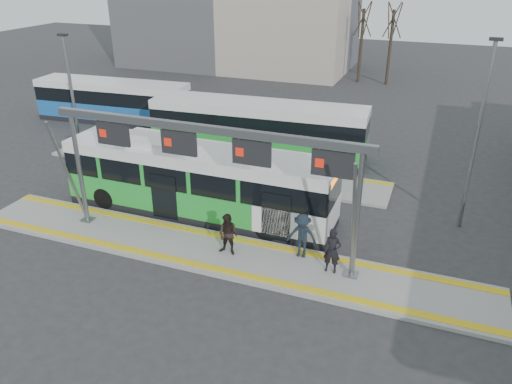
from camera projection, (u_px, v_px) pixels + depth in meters
The scene contains 17 objects.
ground at pixel (215, 254), 20.32m from camera, with size 120.00×120.00×0.00m, color #2D2D30.
platform_main at pixel (215, 252), 20.29m from camera, with size 22.00×3.00×0.15m, color gray.
platform_second at pixel (211, 168), 28.32m from camera, with size 20.00×3.00×0.15m, color gray.
tactile_main at pixel (215, 251), 20.25m from camera, with size 22.00×2.65×0.02m.
tactile_second at pixel (220, 160), 29.26m from camera, with size 20.00×0.35×0.02m.
gantry at pixel (206, 152), 18.80m from camera, with size 13.00×1.68×5.20m.
hero_bus at pixel (198, 181), 22.94m from camera, with size 12.74×2.75×3.50m.
bg_bus_green at pixel (258, 129), 29.82m from camera, with size 13.00×3.53×3.21m.
bg_bus_blue at pixel (113, 102), 35.99m from camera, with size 11.37×3.24×2.93m.
passenger_a at pixel (332, 251), 18.59m from camera, with size 0.65×0.43×1.79m, color black.
passenger_b at pixel (228, 235), 19.71m from camera, with size 0.85×0.66×1.74m, color black.
passenger_c at pixel (302, 236), 19.51m from camera, with size 1.21×0.69×1.87m, color black.
tree_left at pixel (363, 19), 45.43m from camera, with size 1.40×1.40×7.54m.
tree_mid at pixel (393, 21), 44.52m from camera, with size 1.40×1.40×7.54m.
tree_far at pixel (144, 15), 52.00m from camera, with size 1.40×1.40×7.11m.
lamp_west at pixel (73, 102), 26.42m from camera, with size 0.50×0.25×7.47m.
lamp_east at pixel (477, 134), 20.54m from camera, with size 0.50×0.25×8.19m.
Camera 1 is at (7.71, -15.53, 11.02)m, focal length 35.00 mm.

